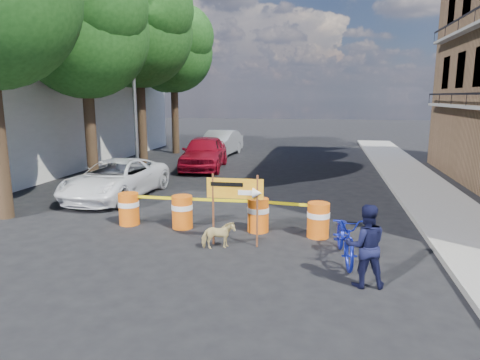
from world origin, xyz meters
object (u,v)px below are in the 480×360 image
at_px(pedestrian, 365,246).
at_px(suv_white, 116,179).
at_px(barrel_mid_right, 258,214).
at_px(dog, 218,235).
at_px(barrel_mid_left, 182,211).
at_px(sedan_silver, 220,143).
at_px(barrel_far_right, 318,219).
at_px(barrel_far_left, 129,208).
at_px(bicycle, 347,215).
at_px(detour_sign, 242,194).
at_px(sedan_red, 204,153).

relative_size(pedestrian, suv_white, 0.33).
relative_size(barrel_mid_right, dog, 1.16).
distance_m(barrel_mid_left, sedan_silver, 14.46).
bearing_deg(barrel_far_right, pedestrian, -71.71).
distance_m(barrel_far_left, bicycle, 6.08).
bearing_deg(detour_sign, barrel_far_left, 160.81).
relative_size(dog, sedan_red, 0.16).
bearing_deg(barrel_far_left, barrel_mid_right, 1.21).
distance_m(pedestrian, suv_white, 9.92).
distance_m(barrel_far_left, pedestrian, 6.78).
xyz_separation_m(bicycle, sedan_red, (-6.35, 11.02, -0.21)).
bearing_deg(barrel_mid_right, barrel_mid_left, -177.38).
distance_m(barrel_far_left, detour_sign, 3.72).
bearing_deg(barrel_far_right, sedan_silver, 113.00).
xyz_separation_m(dog, sedan_red, (-3.43, 10.87, 0.49)).
relative_size(barrel_mid_left, barrel_far_right, 1.00).
height_order(detour_sign, suv_white, detour_sign).
distance_m(barrel_far_right, pedestrian, 2.91).
distance_m(pedestrian, sedan_silver, 18.46).
xyz_separation_m(barrel_far_right, bicycle, (0.61, -1.47, 0.56)).
relative_size(bicycle, sedan_red, 0.43).
bearing_deg(barrel_mid_right, pedestrian, -49.57).
bearing_deg(suv_white, detour_sign, -33.80).
xyz_separation_m(sedan_red, sedan_silver, (-0.35, 4.78, -0.06)).
bearing_deg(bicycle, barrel_mid_left, 153.91).
bearing_deg(barrel_far_left, sedan_silver, 93.39).
bearing_deg(sedan_silver, pedestrian, -62.63).
height_order(barrel_far_right, bicycle, bicycle).
bearing_deg(detour_sign, pedestrian, -33.72).
height_order(barrel_mid_right, detour_sign, detour_sign).
relative_size(barrel_mid_left, detour_sign, 0.51).
distance_m(barrel_mid_right, sedan_red, 10.26).
relative_size(pedestrian, sedan_red, 0.33).
bearing_deg(suv_white, dog, -38.59).
height_order(suv_white, sedan_red, sedan_red).
bearing_deg(bicycle, sedan_red, 113.72).
distance_m(barrel_mid_right, suv_white, 6.27).
bearing_deg(barrel_mid_left, barrel_far_right, -1.18).
relative_size(barrel_mid_right, sedan_red, 0.19).
bearing_deg(sedan_silver, detour_sign, -69.27).
xyz_separation_m(dog, sedan_silver, (-3.78, 15.65, 0.44)).
distance_m(barrel_mid_right, dog, 1.66).
height_order(barrel_far_left, bicycle, bicycle).
relative_size(detour_sign, sedan_silver, 0.38).
height_order(barrel_far_left, barrel_far_right, same).
xyz_separation_m(barrel_mid_left, suv_white, (-3.47, 2.98, 0.20)).
bearing_deg(barrel_mid_left, barrel_mid_right, 2.62).
bearing_deg(sedan_silver, suv_white, -90.24).
xyz_separation_m(barrel_far_right, pedestrian, (0.91, -2.75, 0.33)).
distance_m(dog, sedan_silver, 16.11).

